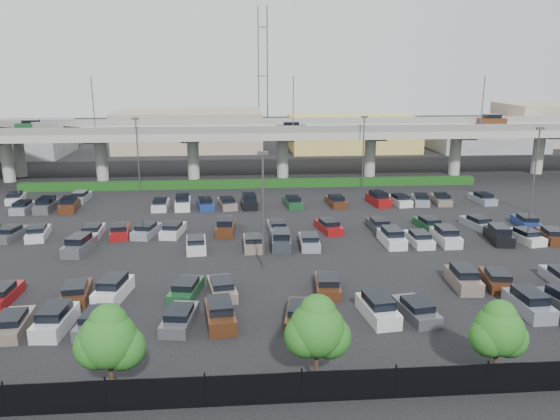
% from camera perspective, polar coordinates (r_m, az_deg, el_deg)
% --- Properties ---
extents(ground, '(280.00, 280.00, 0.00)m').
position_cam_1_polar(ground, '(55.73, -2.13, -3.12)').
color(ground, black).
extents(overpass, '(150.00, 13.00, 15.80)m').
position_cam_1_polar(overpass, '(85.63, -3.21, 7.96)').
color(overpass, gray).
rests_on(overpass, ground).
extents(hedge, '(66.00, 1.60, 1.10)m').
position_cam_1_polar(hedge, '(79.76, -2.89, 2.78)').
color(hedge, '#123910').
rests_on(hedge, ground).
extents(fence, '(70.00, 0.10, 2.00)m').
position_cam_1_polar(fence, '(29.87, 0.15, -18.13)').
color(fence, black).
rests_on(fence, ground).
extents(tree_row, '(65.07, 3.66, 5.94)m').
position_cam_1_polar(tree_row, '(29.89, 1.40, -12.31)').
color(tree_row, '#332316').
rests_on(tree_row, ground).
extents(parked_cars, '(63.01, 41.66, 1.67)m').
position_cam_1_polar(parked_cars, '(52.15, -1.93, -3.68)').
color(parked_cars, navy).
rests_on(parked_cars, ground).
extents(light_poles, '(66.90, 48.38, 10.30)m').
position_cam_1_polar(light_poles, '(56.10, -6.49, 3.50)').
color(light_poles, '#4A4B4F').
rests_on(light_poles, ground).
extents(distant_buildings, '(138.00, 24.00, 9.00)m').
position_cam_1_polar(distant_buildings, '(116.48, 2.70, 8.18)').
color(distant_buildings, gray).
rests_on(distant_buildings, ground).
extents(comm_tower, '(2.40, 2.40, 30.00)m').
position_cam_1_polar(comm_tower, '(127.14, -1.80, 14.11)').
color(comm_tower, '#4A4B4F').
rests_on(comm_tower, ground).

